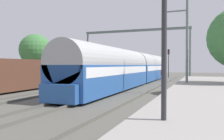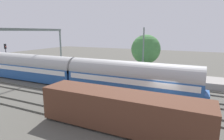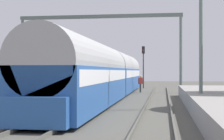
{
  "view_description": "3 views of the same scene",
  "coord_description": "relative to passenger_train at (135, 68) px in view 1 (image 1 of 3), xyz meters",
  "views": [
    {
      "loc": [
        9.64,
        -15.38,
        2.36
      ],
      "look_at": [
        2.05,
        4.48,
        1.89
      ],
      "focal_mm": 37.47,
      "sensor_mm": 36.0,
      "label": 1
    },
    {
      "loc": [
        -18.72,
        -3.2,
        7.39
      ],
      "look_at": [
        1.04,
        6.18,
        2.96
      ],
      "focal_mm": 30.4,
      "sensor_mm": 36.0,
      "label": 2
    },
    {
      "loc": [
        6.49,
        -15.93,
        2.15
      ],
      "look_at": [
        1.03,
        21.83,
        2.26
      ],
      "focal_mm": 57.46,
      "sensor_mm": 36.0,
      "label": 3
    }
  ],
  "objects": [
    {
      "name": "railway_signal_far",
      "position": [
        1.92,
        16.52,
        1.37
      ],
      "size": [
        0.36,
        0.3,
        5.24
      ],
      "color": "#2D2D33",
      "rests_on": "ground"
    },
    {
      "name": "railway_signal_near",
      "position": [
        6.68,
        -21.5,
        1.36
      ],
      "size": [
        0.36,
        0.3,
        5.22
      ],
      "color": "#2D2D33",
      "rests_on": "ground"
    },
    {
      "name": "track_east",
      "position": [
        0.0,
        -12.34,
        -1.89
      ],
      "size": [
        1.52,
        60.0,
        0.16
      ],
      "color": "#595850",
      "rests_on": "ground"
    },
    {
      "name": "tree_west_background",
      "position": [
        -17.92,
        3.71,
        2.84
      ],
      "size": [
        5.23,
        5.23,
        7.43
      ],
      "color": "#4C3826",
      "rests_on": "ground"
    },
    {
      "name": "freight_car",
      "position": [
        -8.2,
        -10.34,
        -0.5
      ],
      "size": [
        2.8,
        13.0,
        2.7
      ],
      "color": "#563323",
      "rests_on": "ground"
    },
    {
      "name": "platform",
      "position": [
        7.92,
        -10.34,
        -1.52
      ],
      "size": [
        4.4,
        28.0,
        0.9
      ],
      "color": "gray",
      "rests_on": "ground"
    },
    {
      "name": "track_west",
      "position": [
        -4.1,
        -12.34,
        -1.89
      ],
      "size": [
        1.52,
        60.0,
        0.16
      ],
      "color": "#595850",
      "rests_on": "ground"
    },
    {
      "name": "passenger_train",
      "position": [
        0.0,
        0.0,
        0.0
      ],
      "size": [
        2.93,
        32.85,
        3.82
      ],
      "color": "#28569E",
      "rests_on": "ground"
    },
    {
      "name": "catenary_pole_east_mid",
      "position": [
        6.45,
        -7.72,
        2.18
      ],
      "size": [
        1.9,
        0.2,
        8.0
      ],
      "color": "slate",
      "rests_on": "ground"
    },
    {
      "name": "ground",
      "position": [
        -2.05,
        -12.34,
        -1.97
      ],
      "size": [
        120.0,
        120.0,
        0.0
      ],
      "primitive_type": "plane",
      "color": "#53514A"
    },
    {
      "name": "catenary_gantry",
      "position": [
        -2.05,
        7.43,
        3.94
      ],
      "size": [
        16.7,
        0.28,
        7.86
      ],
      "color": "slate",
      "rests_on": "ground"
    },
    {
      "name": "track_far_east",
      "position": [
        4.1,
        -12.34,
        -1.89
      ],
      "size": [
        1.52,
        60.0,
        0.16
      ],
      "color": "#595850",
      "rests_on": "ground"
    },
    {
      "name": "track_far_west",
      "position": [
        -8.2,
        -12.34,
        -1.89
      ],
      "size": [
        1.52,
        60.0,
        0.16
      ],
      "color": "#595850",
      "rests_on": "ground"
    },
    {
      "name": "person_crossing",
      "position": [
        2.11,
        7.82,
        -0.94
      ],
      "size": [
        0.46,
        0.38,
        1.73
      ],
      "rotation": [
        0.0,
        0.0,
        3.56
      ],
      "color": "#3A3A3A",
      "rests_on": "ground"
    }
  ]
}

